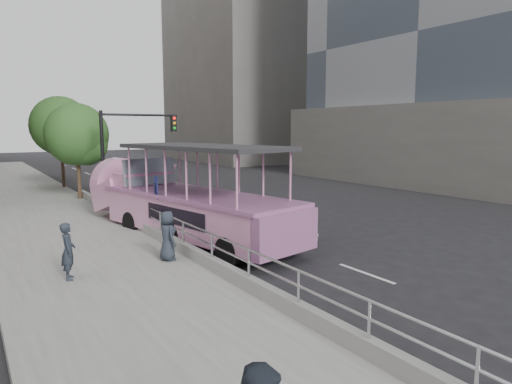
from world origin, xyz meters
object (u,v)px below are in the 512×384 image
at_px(pedestrian_far, 167,236).
at_px(traffic_signal, 125,144).
at_px(car, 280,222).
at_px(parking_sign, 156,201).
at_px(street_tree_near, 79,137).
at_px(pedestrian_near, 68,251).
at_px(street_tree_far, 62,128).
at_px(duck_boat, 180,203).

relative_size(pedestrian_far, traffic_signal, 0.29).
height_order(car, parking_sign, parking_sign).
bearing_deg(street_tree_near, parking_sign, -88.45).
xyz_separation_m(pedestrian_near, street_tree_far, (3.63, 20.61, 3.23)).
relative_size(parking_sign, traffic_signal, 0.49).
height_order(parking_sign, street_tree_near, street_tree_near).
distance_m(car, parking_sign, 4.90).
distance_m(pedestrian_near, parking_sign, 5.07).
bearing_deg(duck_boat, traffic_signal, 89.14).
bearing_deg(pedestrian_near, parking_sign, -36.50).
bearing_deg(street_tree_far, parking_sign, -89.65).
xyz_separation_m(parking_sign, traffic_signal, (1.29, 7.80, 1.87)).
bearing_deg(street_tree_far, pedestrian_far, -92.05).
bearing_deg(street_tree_near, pedestrian_near, -103.21).
height_order(duck_boat, traffic_signal, traffic_signal).
xyz_separation_m(duck_boat, pedestrian_near, (-4.92, -3.93, -0.30)).
relative_size(duck_boat, pedestrian_near, 7.40).
height_order(pedestrian_near, traffic_signal, traffic_signal).
bearing_deg(traffic_signal, pedestrian_far, -101.01).
bearing_deg(traffic_signal, duck_boat, -90.86).
distance_m(parking_sign, street_tree_near, 11.44).
bearing_deg(car, duck_boat, 152.05).
xyz_separation_m(parking_sign, street_tree_far, (-0.10, 17.23, 2.68)).
distance_m(duck_boat, pedestrian_far, 4.20).
bearing_deg(pedestrian_far, pedestrian_near, 92.68).
bearing_deg(traffic_signal, parking_sign, -99.41).
bearing_deg(pedestrian_near, street_tree_far, 1.34).
bearing_deg(car, street_tree_far, 107.77).
distance_m(traffic_signal, street_tree_near, 3.80).
bearing_deg(pedestrian_far, car, -75.94).
relative_size(street_tree_near, street_tree_far, 0.89).
xyz_separation_m(pedestrian_near, pedestrian_far, (2.90, 0.26, -0.01)).
bearing_deg(parking_sign, street_tree_far, 90.35).
height_order(duck_boat, pedestrian_near, duck_boat).
bearing_deg(traffic_signal, street_tree_near, 114.98).
xyz_separation_m(car, traffic_signal, (-3.25, 9.33, 2.88)).
height_order(duck_boat, car, duck_boat).
bearing_deg(duck_boat, pedestrian_far, -118.77).
height_order(duck_boat, pedestrian_far, duck_boat).
relative_size(pedestrian_near, street_tree_far, 0.24).
bearing_deg(pedestrian_near, traffic_signal, -12.88).
bearing_deg(street_tree_far, pedestrian_near, -99.99).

